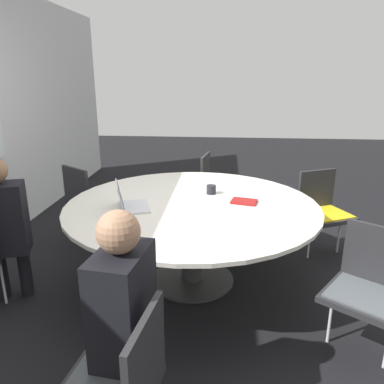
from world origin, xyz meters
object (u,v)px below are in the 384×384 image
at_px(chair_2, 368,283).
at_px(laptop, 129,202).
at_px(chair_4, 215,183).
at_px(chair_3, 323,207).
at_px(person_1, 120,309).
at_px(spiral_notebook, 244,201).
at_px(chair_5, 87,197).
at_px(person_0, 2,221).
at_px(coffee_cup, 211,190).
at_px(chair_1, 119,384).
at_px(handbag, 289,217).

height_order(chair_2, laptop, laptop).
bearing_deg(chair_4, chair_3, 64.93).
height_order(person_1, spiral_notebook, person_1).
bearing_deg(chair_5, laptop, -17.79).
xyz_separation_m(chair_3, person_0, (-1.12, 2.66, 0.20)).
distance_m(person_1, coffee_cup, 1.78).
xyz_separation_m(chair_3, chair_5, (0.09, 2.45, 0.00)).
relative_size(chair_1, spiral_notebook, 3.53).
bearing_deg(chair_3, coffee_cup, -6.01).
distance_m(chair_3, spiral_notebook, 1.05).
xyz_separation_m(chair_4, person_1, (-2.87, 0.37, 0.20)).
relative_size(chair_4, spiral_notebook, 3.53).
bearing_deg(spiral_notebook, laptop, 103.61).
bearing_deg(chair_5, spiral_notebook, 11.85).
bearing_deg(chair_5, chair_4, 60.65).
distance_m(chair_5, person_1, 2.44).
xyz_separation_m(chair_1, chair_3, (2.38, -1.41, 0.00)).
xyz_separation_m(spiral_notebook, coffee_cup, (0.22, 0.29, 0.03)).
distance_m(laptop, spiral_notebook, 0.96).
relative_size(chair_5, spiral_notebook, 3.53).
bearing_deg(handbag, chair_1, 158.19).
relative_size(chair_5, coffee_cup, 9.79).
bearing_deg(chair_3, laptop, 0.21).
height_order(chair_2, person_0, person_0).
bearing_deg(laptop, chair_3, -83.17).
bearing_deg(spiral_notebook, chair_5, 66.85).
distance_m(chair_2, coffee_cup, 1.51).
bearing_deg(person_1, spiral_notebook, -15.39).
relative_size(chair_3, chair_5, 1.00).
distance_m(person_0, spiral_notebook, 1.91).
distance_m(chair_2, person_0, 2.62).
xyz_separation_m(chair_2, coffee_cup, (1.06, 1.04, 0.27)).
distance_m(chair_5, handbag, 2.33).
bearing_deg(chair_2, laptop, 16.05).
distance_m(chair_5, spiral_notebook, 1.79).
height_order(chair_1, chair_2, same).
xyz_separation_m(chair_2, chair_5, (1.54, 2.39, 0.00)).
bearing_deg(person_1, handbag, -16.87).
distance_m(person_1, spiral_notebook, 1.65).
xyz_separation_m(chair_1, spiral_notebook, (1.77, -0.59, 0.24)).
xyz_separation_m(chair_4, spiral_notebook, (-1.35, -0.28, 0.24)).
relative_size(chair_3, chair_4, 1.00).
xyz_separation_m(chair_5, coffee_cup, (-0.48, -1.35, 0.27)).
bearing_deg(chair_2, person_0, 28.92).
height_order(person_1, handbag, person_1).
bearing_deg(person_0, chair_3, 4.29).
xyz_separation_m(chair_1, person_1, (0.25, 0.05, 0.20)).
bearing_deg(chair_2, chair_3, -56.67).
relative_size(chair_1, chair_5, 1.00).
bearing_deg(chair_4, person_1, 1.86).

